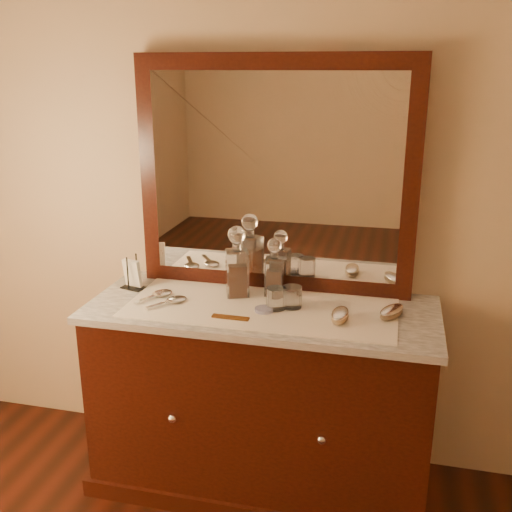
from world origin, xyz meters
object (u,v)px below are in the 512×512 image
at_px(comb, 231,317).
at_px(hand_mirror_outer, 159,294).
at_px(dresser_cabinet, 261,400).
at_px(brush_near, 340,315).
at_px(brush_far, 392,312).
at_px(mirror_frame, 275,176).
at_px(napkin_rack, 133,275).
at_px(decanter_left, 237,269).
at_px(hand_mirror_inner, 173,300).
at_px(pin_dish, 264,310).
at_px(decanter_right, 274,273).

distance_m(comb, hand_mirror_outer, 0.40).
bearing_deg(dresser_cabinet, comb, -119.75).
bearing_deg(brush_near, brush_far, 22.61).
bearing_deg(hand_mirror_outer, mirror_frame, 28.44).
relative_size(napkin_rack, decanter_left, 0.50).
relative_size(brush_far, hand_mirror_outer, 0.82).
relative_size(dresser_cabinet, comb, 9.41).
height_order(mirror_frame, brush_near, mirror_frame).
height_order(decanter_left, hand_mirror_outer, decanter_left).
bearing_deg(brush_near, mirror_frame, 136.11).
xyz_separation_m(brush_near, hand_mirror_inner, (-0.70, 0.02, -0.01)).
height_order(brush_near, hand_mirror_outer, brush_near).
xyz_separation_m(pin_dish, hand_mirror_outer, (-0.48, 0.06, 0.00)).
relative_size(napkin_rack, brush_far, 0.96).
bearing_deg(hand_mirror_inner, hand_mirror_outer, 147.64).
height_order(pin_dish, hand_mirror_outer, hand_mirror_outer).
relative_size(pin_dish, decanter_left, 0.25).
height_order(mirror_frame, pin_dish, mirror_frame).
bearing_deg(decanter_left, comb, -80.87).
bearing_deg(brush_near, decanter_left, 160.15).
relative_size(decanter_right, hand_mirror_inner, 1.37).
relative_size(pin_dish, brush_far, 0.48).
xyz_separation_m(hand_mirror_outer, hand_mirror_inner, (0.08, -0.05, -0.00)).
height_order(mirror_frame, hand_mirror_inner, mirror_frame).
xyz_separation_m(comb, decanter_right, (0.11, 0.29, 0.09)).
distance_m(dresser_cabinet, brush_near, 0.57).
relative_size(comb, decanter_right, 0.59).
distance_m(dresser_cabinet, decanter_left, 0.58).
relative_size(dresser_cabinet, decanter_left, 4.56).
distance_m(pin_dish, brush_near, 0.31).
distance_m(pin_dish, comb, 0.15).
bearing_deg(brush_far, hand_mirror_outer, -179.43).
bearing_deg(dresser_cabinet, pin_dish, -67.71).
xyz_separation_m(decanter_right, brush_near, (0.31, -0.21, -0.08)).
bearing_deg(hand_mirror_outer, napkin_rack, 155.42).
distance_m(napkin_rack, brush_near, 0.95).
xyz_separation_m(pin_dish, decanter_right, (0.00, 0.19, 0.09)).
xyz_separation_m(decanter_left, hand_mirror_outer, (-0.32, -0.09, -0.11)).
bearing_deg(hand_mirror_outer, pin_dish, -6.66).
bearing_deg(decanter_right, mirror_frame, 102.26).
height_order(pin_dish, napkin_rack, napkin_rack).
bearing_deg(napkin_rack, comb, -23.62).
bearing_deg(pin_dish, hand_mirror_outer, 173.34).
bearing_deg(comb, napkin_rack, 157.43).
height_order(mirror_frame, hand_mirror_outer, mirror_frame).
height_order(mirror_frame, decanter_right, mirror_frame).
bearing_deg(comb, hand_mirror_inner, 160.86).
relative_size(dresser_cabinet, napkin_rack, 9.10).
distance_m(dresser_cabinet, mirror_frame, 0.97).
distance_m(napkin_rack, decanter_right, 0.63).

